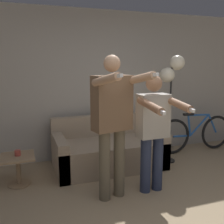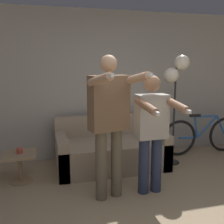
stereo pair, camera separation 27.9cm
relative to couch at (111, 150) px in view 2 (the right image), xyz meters
name	(u,v)px [view 2 (the right image)]	position (x,y,z in m)	size (l,w,h in m)	color
wall_back	(111,85)	(0.15, 0.59, 1.03)	(10.00, 0.05, 2.60)	#B7B2A8
couch	(111,150)	(0.00, 0.00, 0.00)	(1.76, 0.93, 0.80)	tan
person_left	(109,117)	(-0.28, -1.01, 0.78)	(0.63, 0.75, 1.79)	#6B604C
person_right	(152,128)	(0.28, -1.02, 0.61)	(0.49, 0.68, 1.54)	#2D3856
cat	(113,111)	(0.14, 0.36, 0.60)	(0.51, 0.13, 0.16)	#B7AD9E
floor_lamp	(176,75)	(1.07, -0.13, 1.24)	(0.43, 0.25, 1.82)	black
side_table	(20,161)	(-1.41, -0.23, 0.04)	(0.46, 0.46, 0.42)	#A38460
cup	(20,150)	(-1.40, -0.21, 0.19)	(0.08, 0.08, 0.08)	#B7473D
bicycle	(203,135)	(1.83, 0.17, 0.08)	(1.65, 0.07, 0.76)	black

